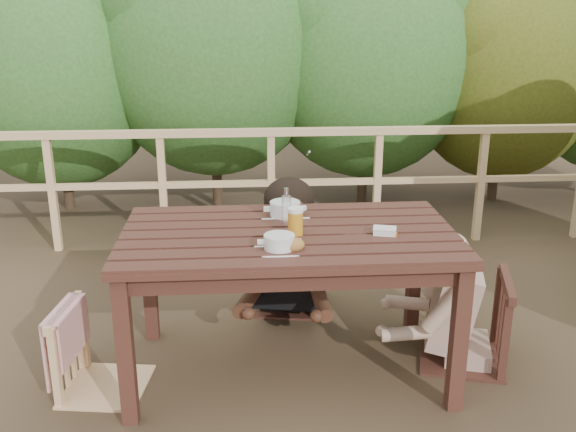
{
  "coord_description": "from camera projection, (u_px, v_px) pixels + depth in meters",
  "views": [
    {
      "loc": [
        -0.23,
        -3.2,
        1.98
      ],
      "look_at": [
        0.0,
        0.05,
        0.9
      ],
      "focal_mm": 40.21,
      "sensor_mm": 36.0,
      "label": 1
    }
  ],
  "objects": [
    {
      "name": "ground",
      "position": [
        289.0,
        369.0,
        3.67
      ],
      "size": [
        60.0,
        60.0,
        0.0
      ],
      "primitive_type": "plane",
      "color": "#503D28",
      "rests_on": "ground"
    },
    {
      "name": "table",
      "position": [
        289.0,
        304.0,
        3.54
      ],
      "size": [
        1.76,
        0.99,
        0.82
      ],
      "primitive_type": "cube",
      "color": "#3A1E16",
      "rests_on": "ground"
    },
    {
      "name": "chair_left",
      "position": [
        100.0,
        314.0,
        3.35
      ],
      "size": [
        0.5,
        0.5,
        0.88
      ],
      "primitive_type": "cube",
      "rotation": [
        0.0,
        0.0,
        1.43
      ],
      "color": "#DCAF79",
      "rests_on": "ground"
    },
    {
      "name": "chair_far",
      "position": [
        291.0,
        242.0,
        4.3
      ],
      "size": [
        0.53,
        0.53,
        0.93
      ],
      "primitive_type": "cube",
      "rotation": [
        0.0,
        0.0,
        -0.16
      ],
      "color": "#3A1E16",
      "rests_on": "ground"
    },
    {
      "name": "chair_right",
      "position": [
        468.0,
        281.0,
        3.63
      ],
      "size": [
        0.6,
        0.6,
        0.98
      ],
      "primitive_type": "cube",
      "rotation": [
        0.0,
        0.0,
        -1.85
      ],
      "color": "#3A1E16",
      "rests_on": "ground"
    },
    {
      "name": "woman",
      "position": [
        291.0,
        204.0,
        4.23
      ],
      "size": [
        0.69,
        0.8,
        1.44
      ],
      "primitive_type": null,
      "rotation": [
        0.0,
        0.0,
        2.98
      ],
      "color": "black",
      "rests_on": "ground"
    },
    {
      "name": "diner_right",
      "position": [
        475.0,
        258.0,
        3.59
      ],
      "size": [
        0.74,
        0.66,
        1.26
      ],
      "primitive_type": null,
      "rotation": [
        0.0,
        0.0,
        1.29
      ],
      "color": "tan",
      "rests_on": "ground"
    },
    {
      "name": "railing",
      "position": [
        271.0,
        188.0,
        5.41
      ],
      "size": [
        5.6,
        0.1,
        1.01
      ],
      "primitive_type": "cube",
      "color": "#DCAF79",
      "rests_on": "ground"
    },
    {
      "name": "hedge_row",
      "position": [
        306.0,
        12.0,
        6.13
      ],
      "size": [
        6.6,
        1.6,
        3.8
      ],
      "primitive_type": null,
      "color": "#2F5A23",
      "rests_on": "ground"
    },
    {
      "name": "soup_near",
      "position": [
        279.0,
        243.0,
        3.16
      ],
      "size": [
        0.26,
        0.26,
        0.09
      ],
      "primitive_type": "cylinder",
      "color": "white",
      "rests_on": "table"
    },
    {
      "name": "soup_far",
      "position": [
        285.0,
        210.0,
        3.65
      ],
      "size": [
        0.29,
        0.29,
        0.1
      ],
      "primitive_type": "cylinder",
      "color": "silver",
      "rests_on": "table"
    },
    {
      "name": "bread_roll",
      "position": [
        292.0,
        245.0,
        3.16
      ],
      "size": [
        0.13,
        0.1,
        0.07
      ],
      "primitive_type": "ellipsoid",
      "color": "#975622",
      "rests_on": "table"
    },
    {
      "name": "beer_glass",
      "position": [
        295.0,
        223.0,
        3.35
      ],
      "size": [
        0.08,
        0.08,
        0.16
      ],
      "primitive_type": "cylinder",
      "color": "orange",
      "rests_on": "table"
    },
    {
      "name": "bottle",
      "position": [
        286.0,
        208.0,
        3.48
      ],
      "size": [
        0.05,
        0.05,
        0.22
      ],
      "primitive_type": "cylinder",
      "color": "silver",
      "rests_on": "table"
    },
    {
      "name": "butter_tub",
      "position": [
        385.0,
        232.0,
        3.36
      ],
      "size": [
        0.14,
        0.11,
        0.05
      ],
      "primitive_type": "cube",
      "rotation": [
        0.0,
        0.0,
        -0.26
      ],
      "color": "silver",
      "rests_on": "table"
    }
  ]
}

